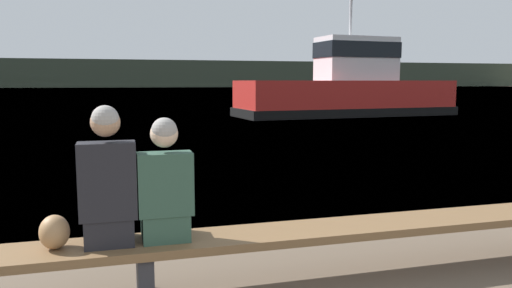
% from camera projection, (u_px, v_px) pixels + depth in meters
% --- Properties ---
extents(water_surface, '(240.00, 240.00, 0.00)m').
position_uv_depth(water_surface, '(117.00, 88.00, 119.80)').
color(water_surface, '#426B8E').
rests_on(water_surface, ground).
extents(far_shoreline, '(600.00, 12.00, 7.41)m').
position_uv_depth(far_shoreline, '(116.00, 74.00, 137.36)').
color(far_shoreline, '#384233').
rests_on(far_shoreline, ground).
extents(bench_main, '(8.89, 0.53, 0.46)m').
position_uv_depth(bench_main, '(144.00, 251.00, 3.91)').
color(bench_main, brown).
rests_on(bench_main, ground).
extents(person_left, '(0.42, 0.39, 1.08)m').
position_uv_depth(person_left, '(108.00, 185.00, 3.78)').
color(person_left, black).
rests_on(person_left, bench_main).
extents(person_right, '(0.42, 0.39, 0.98)m').
position_uv_depth(person_right, '(165.00, 188.00, 3.90)').
color(person_right, '#2D4C3D').
rests_on(person_right, bench_main).
extents(shopping_bag, '(0.22, 0.24, 0.26)m').
position_uv_depth(shopping_bag, '(54.00, 232.00, 3.74)').
color(shopping_bag, '#9E754C').
rests_on(shopping_bag, bench_main).
extents(tugboat_red, '(11.33, 4.26, 6.69)m').
position_uv_depth(tugboat_red, '(348.00, 91.00, 24.92)').
color(tugboat_red, red).
rests_on(tugboat_red, water_surface).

